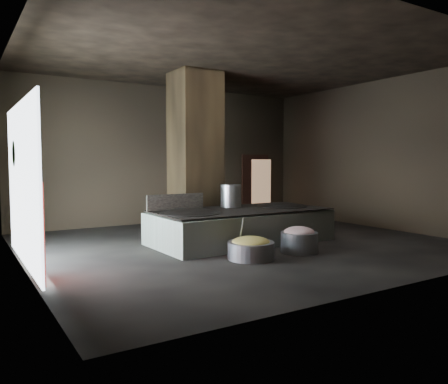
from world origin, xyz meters
TOP-DOWN VIEW (x-y plane):
  - floor at (0.00, 0.00)m, footprint 10.00×9.00m
  - ceiling at (0.00, 0.00)m, footprint 10.00×9.00m
  - back_wall at (0.00, 4.55)m, footprint 10.00×0.10m
  - front_wall at (0.00, -4.55)m, footprint 10.00×0.10m
  - left_wall at (-5.05, 0.00)m, footprint 0.10×9.00m
  - right_wall at (5.05, 0.00)m, footprint 0.10×9.00m
  - pillar at (-0.30, 1.90)m, footprint 1.20×1.20m
  - hearth_platform at (0.06, 0.14)m, footprint 4.54×2.29m
  - platform_cap at (0.06, 0.14)m, footprint 4.37×2.10m
  - wok_left at (-1.39, 0.09)m, footprint 1.41×1.41m
  - wok_left_rim at (-1.39, 0.09)m, footprint 1.44×1.44m
  - wok_right at (1.41, 0.19)m, footprint 1.31×1.31m
  - wok_right_rim at (1.41, 0.19)m, footprint 1.34×1.34m
  - stock_pot at (0.11, 0.69)m, footprint 0.54×0.54m
  - splash_guard at (-1.39, 0.89)m, footprint 1.56×0.11m
  - cook at (0.52, 2.31)m, footprint 0.66×0.48m
  - veg_basin at (-0.85, -1.59)m, footprint 1.11×1.11m
  - veg_fill at (-0.85, -1.59)m, footprint 0.80×0.80m
  - ladle at (-1.00, -1.44)m, footprint 0.14×0.38m
  - meat_basin at (0.47, -1.59)m, footprint 1.02×1.02m
  - meat_fill at (0.47, -1.59)m, footprint 0.68×0.68m
  - doorway_near at (1.20, 4.45)m, footprint 1.18×0.08m
  - doorway_near_glow at (1.43, 4.61)m, footprint 0.88×0.04m
  - doorway_far at (3.60, 4.45)m, footprint 1.18×0.08m
  - doorway_far_glow at (3.86, 4.42)m, footprint 0.90×0.04m
  - left_opening at (-4.95, 0.20)m, footprint 0.04×4.20m
  - pavilion_sliver at (-4.88, -1.10)m, footprint 0.05×0.90m
  - tree_silhouette at (-4.85, 1.30)m, footprint 0.28×1.10m

SIDE VIEW (x-z plane):
  - floor at x=0.00m, z-range -0.10..0.00m
  - veg_basin at x=-0.85m, z-range 0.00..0.36m
  - meat_basin at x=0.47m, z-range 0.00..0.45m
  - veg_fill at x=-0.85m, z-range 0.23..0.47m
  - hearth_platform at x=0.06m, z-range 0.00..0.78m
  - meat_fill at x=0.47m, z-range 0.32..0.58m
  - ladle at x=-1.00m, z-range 0.20..0.90m
  - wok_left at x=-1.39m, z-range 0.56..0.94m
  - wok_right at x=1.41m, z-range 0.57..0.93m
  - platform_cap at x=0.06m, z-range 0.80..0.83m
  - wok_left_rim at x=-1.39m, z-range 0.80..0.84m
  - wok_right_rim at x=1.41m, z-range 0.80..0.84m
  - cook at x=0.52m, z-range 0.00..1.69m
  - pavilion_sliver at x=-4.88m, z-range 0.00..1.70m
  - splash_guard at x=-1.39m, z-range 0.84..1.22m
  - doorway_near_glow at x=1.43m, z-range 0.01..2.09m
  - doorway_far_glow at x=3.86m, z-range -0.01..2.11m
  - doorway_near at x=1.20m, z-range -0.09..2.29m
  - doorway_far at x=3.60m, z-range -0.09..2.29m
  - stock_pot at x=0.11m, z-range 0.84..1.42m
  - left_opening at x=-4.95m, z-range 0.05..3.15m
  - tree_silhouette at x=-4.85m, z-range 1.65..2.75m
  - back_wall at x=0.00m, z-range 0.00..4.50m
  - front_wall at x=0.00m, z-range 0.00..4.50m
  - left_wall at x=-5.05m, z-range 0.00..4.50m
  - right_wall at x=5.05m, z-range 0.00..4.50m
  - pillar at x=-0.30m, z-range 0.00..4.50m
  - ceiling at x=0.00m, z-range 4.50..4.60m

